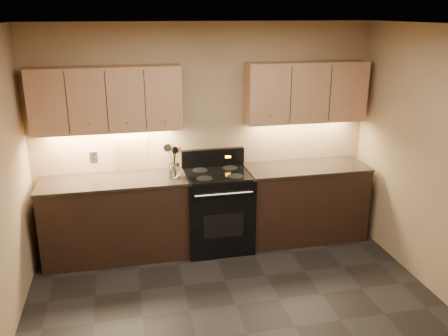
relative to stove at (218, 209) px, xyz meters
The scene contains 16 objects.
floor 1.75m from the stove, 92.72° to the right, with size 4.00×4.00×0.00m, color black.
ceiling 2.71m from the stove, 92.72° to the right, with size 4.00×4.00×0.00m, color silver.
wall_back 0.88m from the stove, 104.10° to the left, with size 4.00×0.04×2.60m, color tan.
counter_left 1.18m from the stove, behind, with size 1.62×0.62×0.93m.
counter_right 1.10m from the stove, ahead, with size 1.46×0.62×0.93m.
stove is the anchor object (origin of this frame).
upper_cab_left 1.78m from the stove, behind, with size 1.60×0.30×0.70m, color tan.
upper_cab_right 1.73m from the stove, ahead, with size 1.44×0.30×0.70m, color tan.
outlet_plate 1.55m from the stove, 167.24° to the left, with size 0.09×0.01×0.12m, color #B2B5BA.
utensil_crock 0.72m from the stove, behind, with size 0.16×0.16×0.15m.
cutting_board 1.18m from the stove, 162.75° to the left, with size 0.33×0.02×0.41m, color tan.
wooden_spoon 0.82m from the stove, behind, with size 0.06×0.06×0.33m, color tan, non-canonical shape.
black_spoon 0.82m from the stove, behind, with size 0.06×0.06×0.36m, color black, non-canonical shape.
black_turner 0.81m from the stove, behind, with size 0.08×0.08×0.34m, color black, non-canonical shape.
steel_spatula 0.79m from the stove, behind, with size 0.08×0.08×0.34m, color silver, non-canonical shape.
steel_skimmer 0.80m from the stove, behind, with size 0.09×0.09×0.38m, color silver, non-canonical shape.
Camera 1 is at (-0.95, -3.38, 2.70)m, focal length 38.00 mm.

